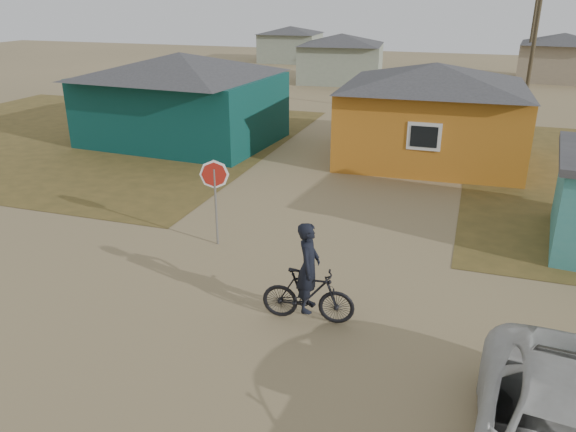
# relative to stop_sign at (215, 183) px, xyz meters

# --- Properties ---
(ground) EXTENTS (120.00, 120.00, 0.00)m
(ground) POSITION_rel_stop_sign_xyz_m (2.17, -3.53, -1.76)
(ground) COLOR #937D55
(grass_nw) EXTENTS (20.00, 18.00, 0.00)m
(grass_nw) POSITION_rel_stop_sign_xyz_m (-11.83, 9.47, -1.75)
(grass_nw) COLOR brown
(grass_nw) RESTS_ON ground
(house_teal) EXTENTS (8.93, 7.08, 4.00)m
(house_teal) POSITION_rel_stop_sign_xyz_m (-6.33, 9.97, 0.29)
(house_teal) COLOR #093633
(house_teal) RESTS_ON ground
(house_yellow) EXTENTS (7.72, 6.76, 3.90)m
(house_yellow) POSITION_rel_stop_sign_xyz_m (4.67, 10.47, 0.24)
(house_yellow) COLOR #B86D1C
(house_yellow) RESTS_ON ground
(house_pale_west) EXTENTS (7.04, 6.15, 3.60)m
(house_pale_west) POSITION_rel_stop_sign_xyz_m (-3.83, 30.47, 0.10)
(house_pale_west) COLOR gray
(house_pale_west) RESTS_ON ground
(house_beige_east) EXTENTS (6.95, 6.05, 3.60)m
(house_beige_east) POSITION_rel_stop_sign_xyz_m (12.17, 36.47, 0.10)
(house_beige_east) COLOR gray
(house_beige_east) RESTS_ON ground
(house_pale_north) EXTENTS (6.28, 5.81, 3.40)m
(house_pale_north) POSITION_rel_stop_sign_xyz_m (-11.83, 42.47, -0.01)
(house_pale_north) COLOR gray
(house_pale_north) RESTS_ON ground
(utility_pole_near) EXTENTS (1.40, 0.20, 8.00)m
(utility_pole_near) POSITION_rel_stop_sign_xyz_m (8.67, 18.47, 2.38)
(utility_pole_near) COLOR #433928
(utility_pole_near) RESTS_ON ground
(utility_pole_far) EXTENTS (1.40, 0.20, 8.00)m
(utility_pole_far) POSITION_rel_stop_sign_xyz_m (9.67, 34.47, 2.38)
(utility_pole_far) COLOR #433928
(utility_pole_far) RESTS_ON ground
(stop_sign) EXTENTS (0.78, 0.10, 2.39)m
(stop_sign) POSITION_rel_stop_sign_xyz_m (0.00, 0.00, 0.00)
(stop_sign) COLOR gray
(stop_sign) RESTS_ON ground
(cyclist) EXTENTS (1.99, 0.74, 2.20)m
(cyclist) POSITION_rel_stop_sign_xyz_m (3.44, -2.91, -0.96)
(cyclist) COLOR black
(cyclist) RESTS_ON ground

